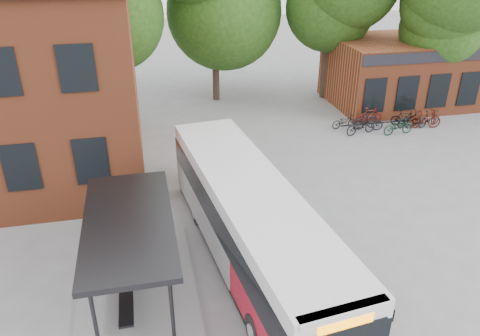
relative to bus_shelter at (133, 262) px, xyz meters
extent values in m
plane|color=slate|center=(4.50, 1.00, -1.45)|extent=(100.00, 100.00, 0.00)
imported|color=black|center=(11.60, 11.51, -1.05)|extent=(1.58, 0.74, 0.80)
imported|color=black|center=(12.73, 10.93, -0.96)|extent=(1.71, 0.93, 0.99)
imported|color=black|center=(12.10, 10.49, -0.97)|extent=(1.93, 1.01, 0.96)
imported|color=#581812|center=(13.21, 11.72, -0.94)|extent=(1.75, 0.65, 1.03)
imported|color=#0E311F|center=(14.06, 10.04, -0.99)|extent=(1.79, 0.76, 0.92)
imported|color=black|center=(15.05, 11.12, -1.00)|extent=(1.54, 0.92, 0.89)
imported|color=black|center=(15.25, 10.94, -0.99)|extent=(1.86, 1.06, 0.92)
imported|color=#4E160C|center=(15.96, 10.53, -0.91)|extent=(1.86, 0.79, 1.08)
imported|color=black|center=(16.33, 10.70, -0.96)|extent=(1.68, 0.89, 0.97)
camera|label=1|loc=(0.67, -11.03, 8.37)|focal=35.00mm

